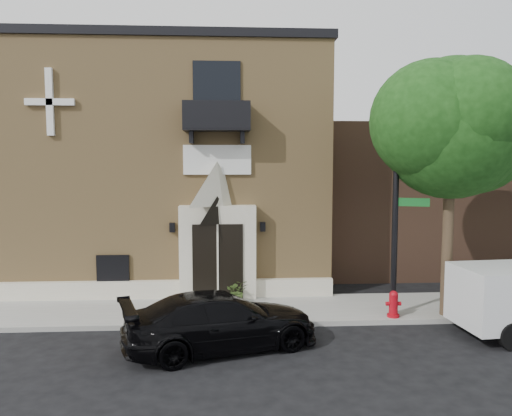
{
  "coord_description": "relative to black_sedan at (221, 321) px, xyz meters",
  "views": [
    {
      "loc": [
        -0.7,
        -14.14,
        4.84
      ],
      "look_at": [
        0.27,
        2.0,
        3.33
      ],
      "focal_mm": 35.0,
      "sensor_mm": 36.0,
      "label": 1
    }
  ],
  "objects": [
    {
      "name": "church",
      "position": [
        -2.14,
        9.52,
        3.9
      ],
      "size": [
        12.2,
        11.01,
        9.3
      ],
      "color": "tan",
      "rests_on": "ground"
    },
    {
      "name": "sidewalk",
      "position": [
        1.85,
        3.07,
        -0.66
      ],
      "size": [
        42.0,
        3.0,
        0.15
      ],
      "primitive_type": "cube",
      "color": "gray",
      "rests_on": "ground"
    },
    {
      "name": "ground",
      "position": [
        0.85,
        1.57,
        -0.74
      ],
      "size": [
        120.0,
        120.0,
        0.0
      ],
      "primitive_type": "plane",
      "color": "black",
      "rests_on": "ground"
    },
    {
      "name": "planter",
      "position": [
        0.49,
        3.61,
        -0.18
      ],
      "size": [
        0.81,
        0.73,
        0.81
      ],
      "primitive_type": "imported",
      "rotation": [
        0.0,
        0.0,
        0.15
      ],
      "color": "#4A662B",
      "rests_on": "sidewalk"
    },
    {
      "name": "street_tree_left",
      "position": [
        6.87,
        1.91,
        5.13
      ],
      "size": [
        4.97,
        4.38,
        7.77
      ],
      "color": "#38281C",
      "rests_on": "sidewalk"
    },
    {
      "name": "neighbour_building",
      "position": [
        12.85,
        10.57,
        2.46
      ],
      "size": [
        18.0,
        8.0,
        6.4
      ],
      "primitive_type": "cube",
      "color": "brown",
      "rests_on": "ground"
    },
    {
      "name": "fire_hydrant",
      "position": [
        5.18,
        1.88,
        -0.19
      ],
      "size": [
        0.46,
        0.37,
        0.81
      ],
      "color": "#9E0813",
      "rests_on": "sidewalk"
    },
    {
      "name": "street_sign",
      "position": [
        5.27,
        2.13,
        2.8
      ],
      "size": [
        1.03,
        1.27,
        6.74
      ],
      "rotation": [
        0.0,
        0.0,
        -0.33
      ],
      "color": "black",
      "rests_on": "sidewalk"
    },
    {
      "name": "black_sedan",
      "position": [
        0.0,
        0.0,
        0.0
      ],
      "size": [
        5.45,
        3.51,
        1.47
      ],
      "primitive_type": "imported",
      "rotation": [
        0.0,
        0.0,
        1.88
      ],
      "color": "black",
      "rests_on": "ground"
    }
  ]
}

